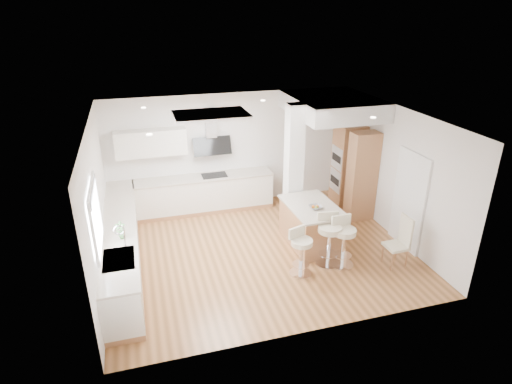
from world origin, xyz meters
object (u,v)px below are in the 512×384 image
object	(u,v)px
bar_stool_c	(343,239)
dining_chair	(401,240)
bar_stool_b	(329,237)
bar_stool_a	(301,249)
peninsula	(311,224)

from	to	relation	value
bar_stool_c	dining_chair	xyz separation A→B (m)	(1.07, -0.28, -0.02)
bar_stool_b	dining_chair	xyz separation A→B (m)	(1.32, -0.40, -0.05)
bar_stool_a	bar_stool_b	distance (m)	0.67
peninsula	bar_stool_a	distance (m)	1.17
peninsula	bar_stool_b	size ratio (longest dim) A/B	1.42
bar_stool_a	bar_stool_c	size ratio (longest dim) A/B	0.92
bar_stool_c	peninsula	bearing A→B (deg)	104.40
bar_stool_a	dining_chair	bearing A→B (deg)	-25.46
bar_stool_b	bar_stool_c	world-z (taller)	bar_stool_b
peninsula	bar_stool_b	world-z (taller)	bar_stool_b
bar_stool_a	bar_stool_b	size ratio (longest dim) A/B	0.88
bar_stool_b	dining_chair	size ratio (longest dim) A/B	1.03
dining_chair	bar_stool_c	bearing A→B (deg)	163.56
bar_stool_b	peninsula	bearing A→B (deg)	98.81
bar_stool_b	bar_stool_a	bearing A→B (deg)	-157.47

